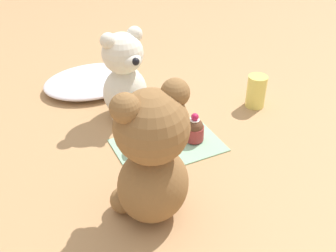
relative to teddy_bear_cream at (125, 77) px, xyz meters
The scene contains 8 objects.
ground_plane 0.21m from the teddy_bear_cream, 78.43° to the right, with size 4.00×4.00×0.00m, color tan.
knitted_placemat 0.21m from the teddy_bear_cream, 78.43° to the right, with size 0.24×0.16×0.01m, color #8EBC99.
tulle_cloth 0.21m from the teddy_bear_cream, 100.28° to the left, with size 0.29×0.22×0.04m, color silver.
teddy_bear_cream is the anchor object (origin of this frame).
teddy_bear_tan 0.36m from the teddy_bear_cream, 103.49° to the right, with size 0.14×0.15×0.27m.
cupcake_near_cream_bear 0.18m from the teddy_bear_cream, 100.59° to the right, with size 0.05×0.05×0.07m.
cupcake_near_tan_bear 0.22m from the teddy_bear_cream, 61.44° to the right, with size 0.05×0.05×0.07m.
juice_glass 0.35m from the teddy_bear_cream, 18.78° to the right, with size 0.05×0.05×0.09m, color #EADB66.
Camera 1 is at (-0.33, -0.66, 0.56)m, focal length 42.00 mm.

